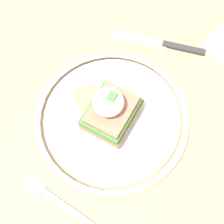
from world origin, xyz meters
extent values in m
plane|color=#9E9993|center=(0.00, 0.00, 0.00)|extent=(6.00, 6.00, 0.00)
cube|color=tan|center=(0.00, 0.00, 0.73)|extent=(0.87, 0.86, 0.03)
cylinder|color=tan|center=(0.37, 0.37, 0.36)|extent=(0.06, 0.06, 0.71)
cylinder|color=silver|center=(0.01, 0.01, 0.75)|extent=(0.24, 0.24, 0.01)
torus|color=white|center=(0.01, 0.01, 0.75)|extent=(0.27, 0.27, 0.01)
cube|color=#9E703D|center=(0.01, 0.01, 0.77)|extent=(0.09, 0.08, 0.02)
cube|color=#427A38|center=(0.01, 0.01, 0.78)|extent=(0.09, 0.07, 0.01)
cube|color=#AD664C|center=(0.01, 0.01, 0.80)|extent=(0.08, 0.06, 0.01)
ellipsoid|color=white|center=(0.01, 0.01, 0.82)|extent=(0.05, 0.05, 0.03)
cylinder|color=#E5C656|center=(0.02, 0.06, 0.76)|extent=(0.06, 0.06, 0.00)
cube|color=#47843D|center=(0.01, 0.01, 0.84)|extent=(0.02, 0.01, 0.00)
cube|color=silver|center=(-0.15, -0.01, 0.74)|extent=(0.02, 0.11, 0.00)
cube|color=silver|center=(-0.15, 0.06, 0.74)|extent=(0.02, 0.04, 0.00)
cube|color=#2D2D2D|center=(0.21, -0.04, 0.74)|extent=(0.03, 0.08, 0.01)
cube|color=silver|center=(0.19, 0.04, 0.74)|extent=(0.04, 0.11, 0.00)
camera|label=1|loc=(-0.17, -0.09, 1.25)|focal=50.00mm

